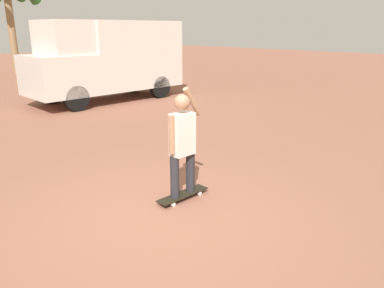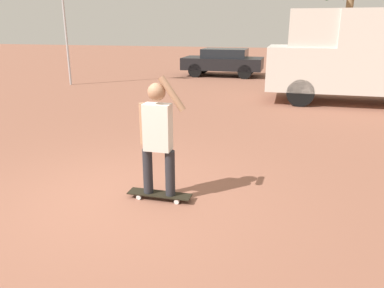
{
  "view_description": "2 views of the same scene",
  "coord_description": "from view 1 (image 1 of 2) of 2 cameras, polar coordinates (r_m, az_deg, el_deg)",
  "views": [
    {
      "loc": [
        -3.17,
        -3.9,
        2.63
      ],
      "look_at": [
        0.89,
        0.25,
        0.83
      ],
      "focal_mm": 35.0,
      "sensor_mm": 36.0,
      "label": 1
    },
    {
      "loc": [
        2.27,
        -4.57,
        2.42
      ],
      "look_at": [
        0.81,
        1.03,
        0.58
      ],
      "focal_mm": 35.0,
      "sensor_mm": 36.0,
      "label": 2
    }
  ],
  "objects": [
    {
      "name": "camper_van",
      "position": [
        14.56,
        -12.58,
        12.73
      ],
      "size": [
        5.75,
        2.13,
        2.9
      ],
      "color": "black",
      "rests_on": "ground_plane"
    },
    {
      "name": "person_skateboarder",
      "position": [
        5.72,
        -1.48,
        0.76
      ],
      "size": [
        0.67,
        0.24,
        1.71
      ],
      "color": "#28282D",
      "rests_on": "skateboard"
    },
    {
      "name": "skateboard",
      "position": [
        6.05,
        -1.41,
        -7.75
      ],
      "size": [
        0.94,
        0.23,
        0.09
      ],
      "color": "black",
      "rests_on": "ground_plane"
    },
    {
      "name": "ground_plane",
      "position": [
        5.67,
        -4.74,
        -10.43
      ],
      "size": [
        80.0,
        80.0,
        0.0
      ],
      "primitive_type": "plane",
      "color": "#935B47"
    }
  ]
}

